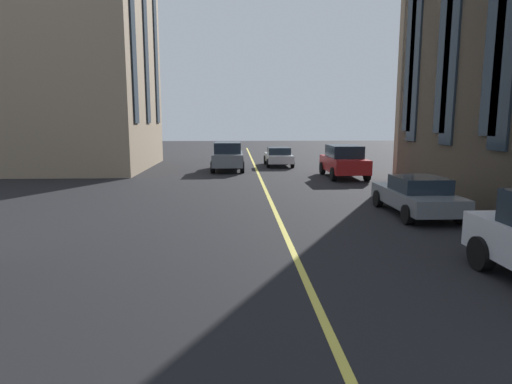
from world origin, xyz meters
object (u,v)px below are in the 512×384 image
Objects in this scene: car_red_far at (344,161)px; car_silver_trailing at (278,156)px; car_grey_oncoming at (417,195)px; car_grey_mid at (228,156)px.

car_red_far is 7.61m from car_silver_trailing.
car_grey_oncoming is (-17.36, -3.15, 0.00)m from car_silver_trailing.
car_red_far is at bearing -155.52° from car_silver_trailing.
car_red_far is 1.07× the size of car_silver_trailing.
car_grey_mid is 16.04m from car_grey_oncoming.
car_red_far is at bearing 0.00° from car_grey_oncoming.
car_silver_trailing is at bearing 24.48° from car_red_far.
car_grey_mid is (4.07, 6.84, 0.00)m from car_red_far.
car_silver_trailing is (6.92, 3.15, -0.27)m from car_red_far.
car_red_far reaches higher than car_silver_trailing.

